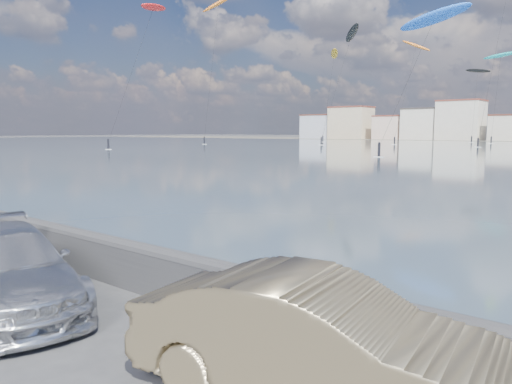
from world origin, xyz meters
TOP-DOWN VIEW (x-y plane):
  - ground at (0.00, 0.00)m, footprint 700.00×700.00m
  - seawall at (0.00, 2.70)m, footprint 400.00×0.36m
  - car_silver at (-2.36, 0.42)m, footprint 5.69×3.40m
  - car_champagne at (4.19, 1.32)m, footprint 5.15×2.49m
  - kitesurfer_2 at (-75.23, 135.36)m, footprint 6.14×11.61m
  - kitesurfer_3 at (-29.72, 147.44)m, footprint 10.68×9.66m
  - kitesurfer_4 at (-57.57, 114.24)m, footprint 7.87×18.57m
  - kitesurfer_5 at (-38.94, 159.56)m, footprint 7.64×11.24m
  - kitesurfer_7 at (-86.01, 94.51)m, footprint 8.98×11.34m
  - kitesurfer_8 at (-69.62, 59.21)m, footprint 6.05×13.10m
  - kitesurfer_11 at (-18.54, 66.36)m, footprint 9.67×12.18m
  - kitesurfer_17 at (-44.56, 124.43)m, footprint 7.52×12.68m

SIDE VIEW (x-z plane):
  - ground at x=0.00m, z-range 0.00..0.00m
  - seawall at x=0.00m, z-range 0.04..1.12m
  - car_silver at x=-2.36m, z-range 0.00..1.55m
  - car_champagne at x=4.19m, z-range 0.00..1.63m
  - kitesurfer_11 at x=-18.54m, z-range 8.13..29.30m
  - kitesurfer_5 at x=-38.94m, z-range 9.79..32.63m
  - kitesurfer_3 at x=-29.72m, z-range 11.31..36.36m
  - kitesurfer_17 at x=-44.56m, z-range 11.11..38.27m
  - kitesurfer_8 at x=-69.62m, z-range 12.16..39.89m
  - kitesurfer_2 at x=-75.23m, z-range 12.25..41.40m
  - kitesurfer_4 at x=-57.57m, z-range 12.71..43.54m
  - kitesurfer_7 at x=-86.01m, z-range 16.46..55.89m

